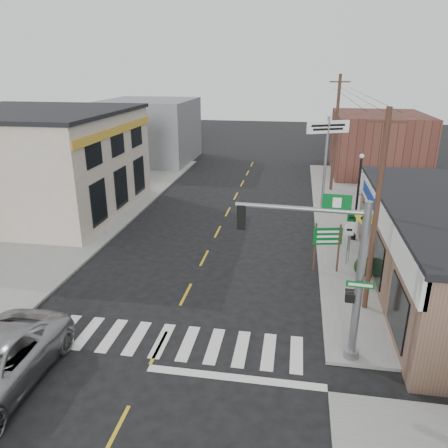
% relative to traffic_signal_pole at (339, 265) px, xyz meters
% --- Properties ---
extents(ground, '(140.00, 140.00, 0.00)m').
position_rel_traffic_signal_pole_xyz_m(ground, '(-6.17, -0.42, -3.62)').
color(ground, black).
rests_on(ground, ground).
extents(sidewalk_right, '(6.00, 38.00, 0.13)m').
position_rel_traffic_signal_pole_xyz_m(sidewalk_right, '(2.83, 12.58, -3.56)').
color(sidewalk_right, gray).
rests_on(sidewalk_right, ground).
extents(sidewalk_left, '(6.00, 38.00, 0.13)m').
position_rel_traffic_signal_pole_xyz_m(sidewalk_left, '(-15.17, 12.58, -3.56)').
color(sidewalk_left, gray).
rests_on(sidewalk_left, ground).
extents(center_line, '(0.12, 56.00, 0.01)m').
position_rel_traffic_signal_pole_xyz_m(center_line, '(-6.17, 7.58, -3.62)').
color(center_line, gold).
rests_on(center_line, ground).
extents(crosswalk, '(11.00, 2.20, 0.01)m').
position_rel_traffic_signal_pole_xyz_m(crosswalk, '(-6.17, -0.02, -3.62)').
color(crosswalk, silver).
rests_on(crosswalk, ground).
extents(left_building, '(12.00, 12.00, 6.80)m').
position_rel_traffic_signal_pole_xyz_m(left_building, '(-19.17, 13.58, -0.22)').
color(left_building, beige).
rests_on(left_building, ground).
extents(bldg_distant_right, '(8.00, 10.00, 5.60)m').
position_rel_traffic_signal_pole_xyz_m(bldg_distant_right, '(5.83, 29.58, -0.82)').
color(bldg_distant_right, brown).
rests_on(bldg_distant_right, ground).
extents(bldg_distant_left, '(9.00, 10.00, 6.40)m').
position_rel_traffic_signal_pole_xyz_m(bldg_distant_left, '(-17.17, 31.58, -0.42)').
color(bldg_distant_left, slate).
rests_on(bldg_distant_left, ground).
extents(traffic_signal_pole, '(4.62, 0.37, 5.86)m').
position_rel_traffic_signal_pole_xyz_m(traffic_signal_pole, '(0.00, 0.00, 0.00)').
color(traffic_signal_pole, gray).
rests_on(traffic_signal_pole, sidewalk_right).
extents(guide_sign, '(1.41, 0.13, 2.46)m').
position_rel_traffic_signal_pole_xyz_m(guide_sign, '(0.13, 6.82, -1.88)').
color(guide_sign, '#472E21').
rests_on(guide_sign, sidewalk_right).
extents(fire_hydrant, '(0.20, 0.20, 0.63)m').
position_rel_traffic_signal_pole_xyz_m(fire_hydrant, '(2.33, 7.36, -3.15)').
color(fire_hydrant, '#D0CF0D').
rests_on(fire_hydrant, sidewalk_right).
extents(ped_crossing_sign, '(1.18, 0.08, 3.03)m').
position_rel_traffic_signal_pole_xyz_m(ped_crossing_sign, '(2.03, 8.20, -1.45)').
color(ped_crossing_sign, gray).
rests_on(ped_crossing_sign, sidewalk_right).
extents(lamp_post, '(0.66, 0.52, 5.05)m').
position_rel_traffic_signal_pole_xyz_m(lamp_post, '(2.02, 11.39, -0.56)').
color(lamp_post, black).
rests_on(lamp_post, sidewalk_right).
extents(dance_center_sign, '(3.04, 0.19, 6.46)m').
position_rel_traffic_signal_pole_xyz_m(dance_center_sign, '(0.37, 16.81, 1.40)').
color(dance_center_sign, gray).
rests_on(dance_center_sign, sidewalk_right).
extents(bare_tree, '(2.12, 2.12, 4.25)m').
position_rel_traffic_signal_pole_xyz_m(bare_tree, '(3.80, 5.50, -0.15)').
color(bare_tree, black).
rests_on(bare_tree, sidewalk_right).
extents(shrub_front, '(1.15, 1.15, 0.86)m').
position_rel_traffic_signal_pole_xyz_m(shrub_front, '(4.00, 1.35, -3.06)').
color(shrub_front, '#1C3B16').
rests_on(shrub_front, sidewalk_right).
extents(shrub_back, '(0.96, 0.96, 0.72)m').
position_rel_traffic_signal_pole_xyz_m(shrub_back, '(1.97, 6.83, -3.13)').
color(shrub_back, black).
rests_on(shrub_back, sidewalk_right).
extents(utility_pole_near, '(1.43, 0.21, 8.23)m').
position_rel_traffic_signal_pole_xyz_m(utility_pole_near, '(1.61, 3.54, 0.73)').
color(utility_pole_near, '#42311C').
rests_on(utility_pole_near, sidewalk_right).
extents(utility_pole_far, '(1.57, 0.24, 9.04)m').
position_rel_traffic_signal_pole_xyz_m(utility_pole_far, '(1.33, 22.36, 1.14)').
color(utility_pole_far, '#3C2F1C').
rests_on(utility_pole_far, sidewalk_right).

